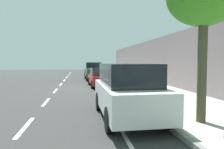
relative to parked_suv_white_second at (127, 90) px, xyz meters
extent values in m
plane|color=#333333|center=(-0.90, 9.41, -1.03)|extent=(75.70, 75.70, 0.00)
cube|color=#ADB29F|center=(3.14, 9.41, -0.95)|extent=(4.11, 47.31, 0.16)
cube|color=gray|center=(1.00, 9.41, -0.95)|extent=(0.16, 47.31, 0.16)
cube|color=white|center=(-3.41, -0.54, -1.02)|extent=(0.14, 2.20, 0.01)
cube|color=white|center=(-3.41, 3.66, -1.02)|extent=(0.14, 2.20, 0.01)
cube|color=white|center=(-3.41, 7.86, -1.02)|extent=(0.14, 2.20, 0.01)
cube|color=white|center=(-3.41, 12.06, -1.02)|extent=(0.14, 2.20, 0.01)
cube|color=white|center=(-3.41, 16.26, -1.02)|extent=(0.14, 2.20, 0.01)
cube|color=white|center=(-3.41, 20.46, -1.02)|extent=(0.14, 2.20, 0.01)
cube|color=white|center=(-3.41, 24.66, -1.02)|extent=(0.14, 2.20, 0.01)
cube|color=white|center=(-3.41, 28.86, -1.02)|extent=(0.14, 2.20, 0.01)
cube|color=white|center=(-3.41, 33.06, -1.02)|extent=(0.14, 2.20, 0.01)
cube|color=white|center=(-0.47, 9.41, -1.02)|extent=(0.12, 47.31, 0.01)
cube|color=gray|center=(5.44, 9.41, 1.06)|extent=(0.50, 47.31, 4.17)
cube|color=white|center=(0.00, 0.00, -0.25)|extent=(1.97, 4.73, 0.90)
cube|color=black|center=(0.00, 0.00, 0.58)|extent=(1.72, 3.13, 0.76)
cylinder|color=black|center=(0.85, 1.47, -0.65)|extent=(0.23, 0.76, 0.76)
cylinder|color=black|center=(-0.90, 1.44, -0.65)|extent=(0.23, 0.76, 0.76)
cylinder|color=black|center=(0.90, -1.44, -0.65)|extent=(0.23, 0.76, 0.76)
cylinder|color=black|center=(-0.85, -1.47, -0.65)|extent=(0.23, 0.76, 0.76)
cube|color=maroon|center=(-0.01, 10.07, -0.43)|extent=(1.94, 4.47, 0.64)
cube|color=black|center=(-0.01, 10.07, 0.19)|extent=(1.64, 2.16, 0.60)
cylinder|color=black|center=(0.74, 11.46, -0.70)|extent=(0.25, 0.67, 0.66)
cylinder|color=black|center=(-0.87, 11.40, -0.70)|extent=(0.25, 0.67, 0.66)
cylinder|color=black|center=(0.86, 8.74, -0.70)|extent=(0.25, 0.67, 0.66)
cylinder|color=black|center=(-0.76, 8.67, -0.70)|extent=(0.25, 0.67, 0.66)
cube|color=#1E512D|center=(-0.12, 16.60, -0.28)|extent=(2.10, 5.35, 0.80)
cube|color=black|center=(-0.14, 17.53, 0.52)|extent=(1.76, 1.54, 0.80)
cube|color=#1E512D|center=(-0.09, 15.41, 0.18)|extent=(1.93, 2.70, 0.12)
cylinder|color=black|center=(0.74, 18.26, -0.63)|extent=(0.24, 0.81, 0.80)
cylinder|color=black|center=(-1.06, 18.22, -0.63)|extent=(0.24, 0.81, 0.80)
cylinder|color=black|center=(0.82, 14.98, -0.63)|extent=(0.24, 0.81, 0.80)
cylinder|color=black|center=(-0.98, 14.93, -0.63)|extent=(0.24, 0.81, 0.80)
cube|color=navy|center=(0.07, 25.80, -0.43)|extent=(1.91, 4.46, 0.64)
cube|color=black|center=(0.07, 25.80, 0.19)|extent=(1.62, 2.15, 0.60)
cylinder|color=black|center=(0.83, 27.19, -0.70)|extent=(0.24, 0.67, 0.66)
cylinder|color=black|center=(-0.79, 27.13, -0.70)|extent=(0.24, 0.67, 0.66)
cylinder|color=black|center=(0.93, 24.46, -0.70)|extent=(0.24, 0.67, 0.66)
cylinder|color=black|center=(-0.69, 24.41, -0.70)|extent=(0.24, 0.67, 0.66)
torus|color=black|center=(0.13, 4.93, -0.66)|extent=(0.58, 0.50, 0.72)
torus|color=black|center=(0.93, 4.27, -0.66)|extent=(0.58, 0.50, 0.72)
cylinder|color=#197233|center=(0.43, 4.68, -0.57)|extent=(0.52, 0.44, 0.53)
cylinder|color=#197233|center=(0.71, 4.45, -0.58)|extent=(0.13, 0.12, 0.49)
cylinder|color=#197233|center=(0.47, 4.65, -0.33)|extent=(0.58, 0.49, 0.05)
cylinder|color=#197233|center=(0.80, 4.37, -0.75)|extent=(0.29, 0.25, 0.19)
cylinder|color=#197233|center=(0.84, 4.34, -0.50)|extent=(0.23, 0.20, 0.35)
cylinder|color=#197233|center=(0.16, 4.91, -0.49)|extent=(0.11, 0.10, 0.35)
cube|color=black|center=(0.75, 4.42, -0.30)|extent=(0.25, 0.23, 0.05)
cylinder|color=black|center=(0.19, 4.88, -0.26)|extent=(0.32, 0.37, 0.03)
cylinder|color=#C6B284|center=(0.78, 4.23, -0.62)|extent=(0.15, 0.15, 0.82)
cylinder|color=#C6B284|center=(0.67, 4.07, -0.62)|extent=(0.15, 0.15, 0.82)
cube|color=white|center=(0.73, 4.15, 0.09)|extent=(0.40, 0.44, 0.58)
cylinder|color=white|center=(0.87, 4.37, 0.06)|extent=(0.10, 0.10, 0.55)
cylinder|color=white|center=(0.59, 3.93, 0.06)|extent=(0.10, 0.10, 0.55)
sphere|color=#D37464|center=(0.73, 4.15, 0.49)|extent=(0.23, 0.23, 0.23)
sphere|color=navy|center=(0.73, 4.15, 0.53)|extent=(0.26, 0.26, 0.26)
cube|color=black|center=(0.90, 4.04, 0.11)|extent=(0.32, 0.35, 0.44)
cylinder|color=#48452F|center=(2.09, -1.32, 0.80)|extent=(0.29, 0.29, 3.33)
cylinder|color=red|center=(1.43, 17.86, -0.51)|extent=(0.22, 0.22, 0.70)
sphere|color=red|center=(1.43, 17.86, -0.12)|extent=(0.20, 0.20, 0.20)
camera|label=1|loc=(-1.67, -7.49, 1.04)|focal=34.26mm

